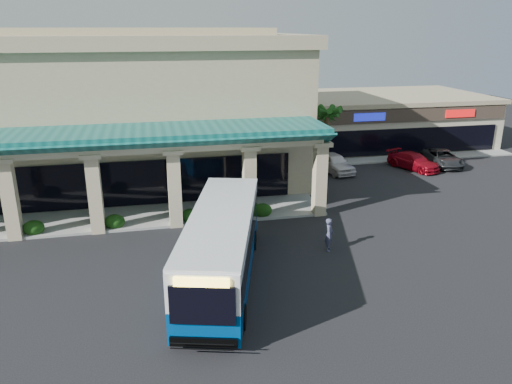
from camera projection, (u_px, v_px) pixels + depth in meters
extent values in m
plane|color=black|center=(241.00, 258.00, 25.88)|extent=(110.00, 110.00, 0.00)
imported|color=#41425F|center=(329.00, 234.00, 26.54)|extent=(0.67, 0.78, 1.81)
imported|color=white|center=(334.00, 163.00, 41.03)|extent=(2.59, 4.82, 1.56)
imported|color=maroon|center=(414.00, 161.00, 41.85)|extent=(3.56, 5.09, 1.37)
imported|color=#2D2F31|center=(443.00, 158.00, 42.93)|extent=(2.97, 5.21, 1.37)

